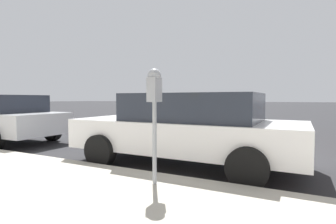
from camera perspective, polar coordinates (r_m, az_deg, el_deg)
name	(u,v)px	position (r m, az deg, el deg)	size (l,w,h in m)	color
ground_plane	(211,155)	(6.34, 9.43, -9.32)	(220.00, 220.00, 0.00)	#2B2B2D
parking_meter	(154,96)	(3.67, -2.98, 3.52)	(0.21, 0.19, 1.63)	gray
car_white	(187,127)	(5.27, 4.08, -3.35)	(2.03, 4.52, 1.44)	silver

